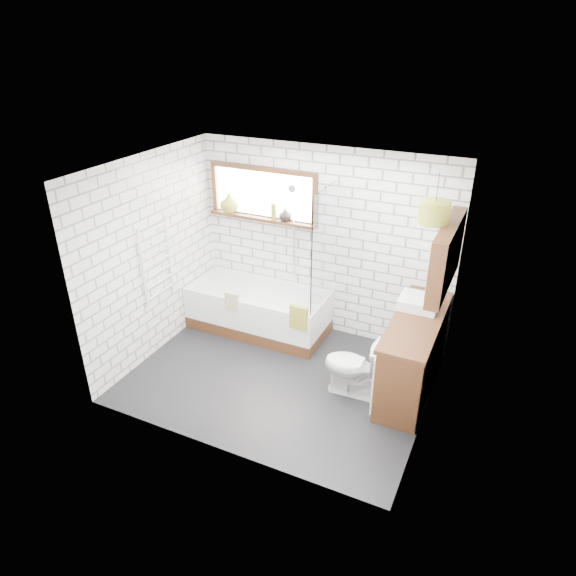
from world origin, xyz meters
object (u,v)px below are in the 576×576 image
at_px(toilet, 355,367).
at_px(pendant, 434,212).
at_px(basin, 419,302).
at_px(vanity, 414,354).
at_px(bathtub, 259,309).

bearing_deg(toilet, pendant, 126.54).
xyz_separation_m(basin, toilet, (-0.50, -0.65, -0.61)).
height_order(vanity, pendant, pendant).
distance_m(toilet, pendant, 1.89).
relative_size(basin, pendant, 1.37).
xyz_separation_m(vanity, toilet, (-0.56, -0.39, -0.10)).
height_order(toilet, pendant, pendant).
bearing_deg(pendant, bathtub, 171.89).
height_order(bathtub, toilet, toilet).
relative_size(vanity, pendant, 5.12).
bearing_deg(pendant, toilet, -140.35).
bearing_deg(toilet, basin, 139.43).
bearing_deg(vanity, toilet, -145.07).
bearing_deg(bathtub, vanity, -10.11).
distance_m(bathtub, vanity, 2.24).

